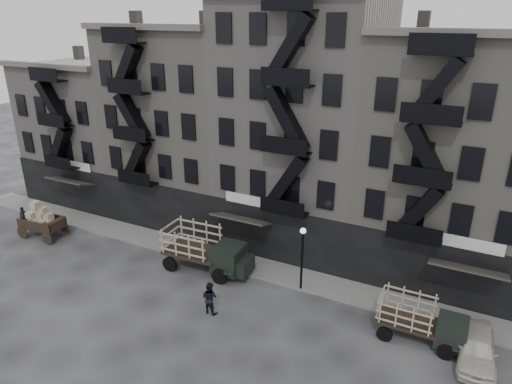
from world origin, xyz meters
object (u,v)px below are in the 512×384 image
at_px(stake_truck_east, 423,318).
at_px(car_east, 477,348).
at_px(wagon, 40,216).
at_px(pedestrian_west, 24,217).
at_px(stake_truck_west, 205,247).
at_px(horse, 41,219).
at_px(pedestrian_mid, 210,298).

distance_m(stake_truck_east, car_east, 2.75).
bearing_deg(wagon, car_east, -3.25).
xyz_separation_m(car_east, pedestrian_west, (-33.26, 0.08, 0.06)).
bearing_deg(stake_truck_west, horse, -179.95).
height_order(stake_truck_west, pedestrian_west, stake_truck_west).
distance_m(wagon, car_east, 30.43).
distance_m(stake_truck_east, pedestrian_mid, 11.55).
relative_size(stake_truck_east, pedestrian_mid, 2.44).
distance_m(wagon, stake_truck_west, 13.92).
relative_size(wagon, stake_truck_west, 0.59).
relative_size(wagon, stake_truck_east, 0.74).
relative_size(car_east, pedestrian_mid, 2.22).
bearing_deg(car_east, pedestrian_west, 176.49).
distance_m(wagon, pedestrian_mid, 16.78).
bearing_deg(pedestrian_west, stake_truck_west, -48.55).
distance_m(stake_truck_west, stake_truck_east, 13.96).
bearing_deg(pedestrian_mid, pedestrian_west, -5.88).
bearing_deg(stake_truck_east, wagon, -178.35).
height_order(wagon, car_east, wagon).
distance_m(stake_truck_west, pedestrian_mid, 4.81).
xyz_separation_m(stake_truck_west, pedestrian_mid, (2.79, -3.85, -0.72)).
relative_size(horse, stake_truck_east, 0.42).
xyz_separation_m(car_east, pedestrian_mid, (-13.80, -2.74, 0.24)).
distance_m(pedestrian_west, pedestrian_mid, 19.66).
bearing_deg(pedestrian_mid, car_east, -166.43).
height_order(stake_truck_west, pedestrian_mid, stake_truck_west).
bearing_deg(pedestrian_west, wagon, -63.12).
distance_m(car_east, pedestrian_mid, 14.07).
bearing_deg(stake_truck_west, pedestrian_west, -179.34).
relative_size(horse, pedestrian_mid, 1.02).
relative_size(stake_truck_west, pedestrian_west, 3.77).
height_order(stake_truck_east, pedestrian_west, stake_truck_east).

